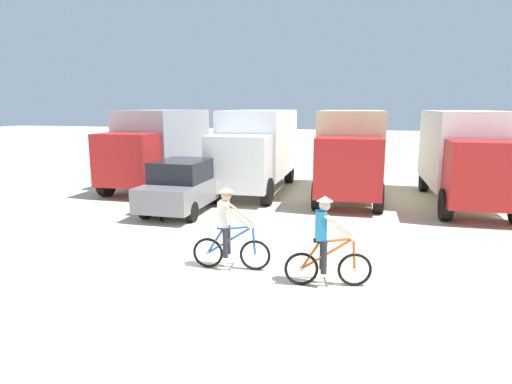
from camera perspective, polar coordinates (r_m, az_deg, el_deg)
ground_plane at (r=10.25m, az=-7.38°, el=-9.18°), size 120.00×120.00×0.00m
box_truck_grey_hauler at (r=20.21m, az=-12.31°, el=6.05°), size 2.49×6.79×3.35m
box_truck_avon_van at (r=18.58m, az=0.10°, el=5.89°), size 2.54×6.81×3.35m
box_truck_tan_camper at (r=17.84m, az=12.07°, el=5.44°), size 2.59×6.82×3.35m
box_truck_white_box at (r=17.67m, az=25.29°, el=4.58°), size 2.58×6.82×3.35m
sedan_parked at (r=15.14m, az=-9.20°, el=0.80°), size 1.80×4.21×1.76m
cyclist_orange_shirt at (r=9.66m, az=-3.56°, el=-5.09°), size 1.73×0.52×1.82m
cyclist_cowboy_hat at (r=8.85m, az=8.94°, el=-6.71°), size 1.70×0.58×1.82m
bicycle_spare at (r=14.49m, az=-12.34°, el=-1.72°), size 1.04×1.45×0.97m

